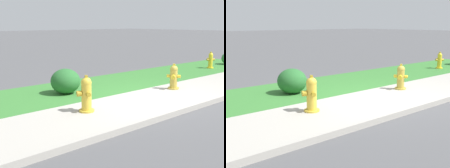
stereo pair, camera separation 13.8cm
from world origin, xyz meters
The scene contains 8 objects.
ground_plane centered at (0.00, 0.00, 0.00)m, with size 120.00×120.00×0.00m, color #515154.
sidewalk_pavement centered at (0.00, 0.00, 0.01)m, with size 18.00×2.04×0.01m, color #ADA89E.
grass_verge centered at (0.00, 2.31, 0.00)m, with size 18.00×2.58×0.01m, color #387A33.
street_curb centered at (0.00, -1.10, 0.06)m, with size 18.00×0.16×0.12m, color #ADA89E.
fire_hydrant_far_end centered at (-1.93, 0.30, 0.38)m, with size 0.38×0.40×0.79m.
fire_hydrant_across_street centered at (1.29, 0.46, 0.35)m, with size 0.36×0.38×0.73m.
fire_hydrant_mid_block centered at (5.75, 1.95, 0.33)m, with size 0.36×0.33×0.68m.
shrub_bush_mid_verge centered at (-1.28, 2.06, 0.33)m, with size 0.79×0.79×0.67m.
Camera 1 is at (-5.81, -4.79, 1.88)m, focal length 50.00 mm.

